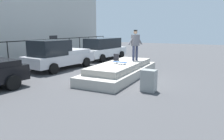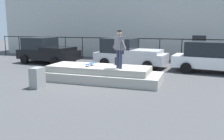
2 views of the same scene
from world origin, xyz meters
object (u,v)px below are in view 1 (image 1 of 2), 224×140
(skateboarder, at_px, (135,43))
(car_silver_pickup_mid, at_px, (58,55))
(skateboard, at_px, (120,62))
(utility_box, at_px, (149,81))
(backpack, at_px, (116,57))
(car_white_hatchback_far, at_px, (103,48))

(skateboarder, relative_size, car_silver_pickup_mid, 0.36)
(skateboard, xyz_separation_m, utility_box, (-1.67, -2.06, -0.41))
(backpack, height_order, car_white_hatchback_far, car_white_hatchback_far)
(car_silver_pickup_mid, relative_size, car_white_hatchback_far, 1.00)
(backpack, bearing_deg, utility_box, 122.74)
(skateboard, distance_m, car_silver_pickup_mid, 4.74)
(skateboard, relative_size, backpack, 2.08)
(car_white_hatchback_far, distance_m, utility_box, 10.00)
(skateboarder, bearing_deg, utility_box, -150.98)
(skateboard, height_order, car_silver_pickup_mid, car_silver_pickup_mid)
(skateboarder, bearing_deg, skateboard, 170.72)
(skateboard, distance_m, backpack, 1.37)
(car_silver_pickup_mid, distance_m, utility_box, 7.16)
(skateboard, bearing_deg, backpack, 33.09)
(utility_box, bearing_deg, skateboard, 54.75)
(skateboard, height_order, car_white_hatchback_far, car_white_hatchback_far)
(backpack, distance_m, car_white_hatchback_far, 6.04)
(car_white_hatchback_far, bearing_deg, utility_box, -140.57)
(skateboarder, xyz_separation_m, car_silver_pickup_mid, (-0.89, 4.95, -0.85))
(car_white_hatchback_far, xyz_separation_m, utility_box, (-7.71, -6.34, -0.50))
(skateboarder, height_order, backpack, skateboarder)
(backpack, height_order, utility_box, backpack)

